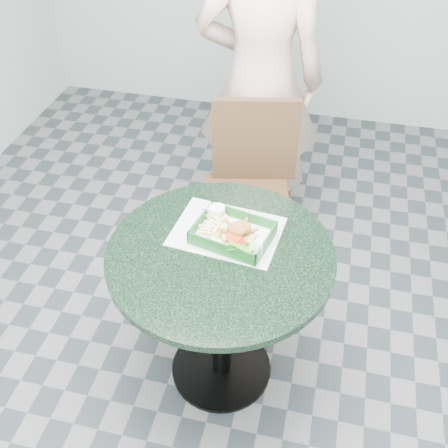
% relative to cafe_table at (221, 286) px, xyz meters
% --- Properties ---
extents(floor, '(4.00, 5.00, 0.02)m').
position_rel_cafe_table_xyz_m(floor, '(0.00, 0.00, -0.58)').
color(floor, '#303335').
rests_on(floor, ground).
extents(cafe_table, '(0.87, 0.87, 0.75)m').
position_rel_cafe_table_xyz_m(cafe_table, '(0.00, 0.00, 0.00)').
color(cafe_table, black).
rests_on(cafe_table, floor).
extents(dining_chair, '(0.44, 0.44, 0.93)m').
position_rel_cafe_table_xyz_m(dining_chair, '(-0.04, 0.79, -0.05)').
color(dining_chair, '#371E0E').
rests_on(dining_chair, floor).
extents(diner_person, '(0.86, 0.61, 2.23)m').
position_rel_cafe_table_xyz_m(diner_person, '(-0.06, 1.11, 0.54)').
color(diner_person, '#D2A398').
rests_on(diner_person, floor).
extents(placemat, '(0.44, 0.35, 0.00)m').
position_rel_cafe_table_xyz_m(placemat, '(-0.00, 0.11, 0.17)').
color(placemat, silver).
rests_on(placemat, cafe_table).
extents(food_basket, '(0.28, 0.21, 0.06)m').
position_rel_cafe_table_xyz_m(food_basket, '(0.03, 0.08, 0.19)').
color(food_basket, '#175A1E').
rests_on(food_basket, placemat).
extents(crab_sandwich, '(0.13, 0.13, 0.07)m').
position_rel_cafe_table_xyz_m(crab_sandwich, '(0.05, 0.08, 0.22)').
color(crab_sandwich, tan).
rests_on(crab_sandwich, food_basket).
extents(fries_pile, '(0.13, 0.13, 0.04)m').
position_rel_cafe_table_xyz_m(fries_pile, '(-0.06, 0.09, 0.21)').
color(fries_pile, '#F8E98F').
rests_on(fries_pile, food_basket).
extents(sauce_ramekin, '(0.06, 0.06, 0.04)m').
position_rel_cafe_table_xyz_m(sauce_ramekin, '(-0.07, 0.15, 0.22)').
color(sauce_ramekin, white).
rests_on(sauce_ramekin, food_basket).
extents(garnish_cup, '(0.11, 0.10, 0.04)m').
position_rel_cafe_table_xyz_m(garnish_cup, '(0.07, 0.02, 0.21)').
color(garnish_cup, white).
rests_on(garnish_cup, food_basket).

